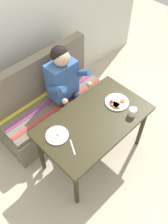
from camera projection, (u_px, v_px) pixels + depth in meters
The scene contains 9 objects.
ground_plane at pixel (92, 155), 3.03m from camera, with size 8.00×8.00×0.00m, color beige.
back_wall at pixel (12, 22), 2.60m from camera, with size 4.40×0.10×2.60m, color silver.
table at pixel (94, 124), 2.53m from camera, with size 1.20×0.70×0.73m.
couch at pixel (51, 105), 3.12m from camera, with size 1.44×0.56×1.00m.
person at pixel (66, 84), 2.79m from camera, with size 0.45×0.61×1.21m.
plate_breakfast at pixel (117, 102), 2.60m from camera, with size 0.26×0.26×0.05m.
plate_eggs at pixel (57, 135), 2.33m from camera, with size 0.23×0.23×0.04m.
coffee_mug at pixel (133, 112), 2.47m from camera, with size 0.12×0.08×0.09m.
fork at pixel (73, 147), 2.25m from camera, with size 0.01×0.17×0.01m, color silver.
Camera 1 is at (-1.13, -1.00, 2.68)m, focal length 38.31 mm.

